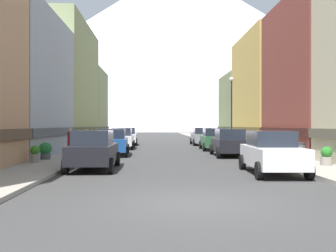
% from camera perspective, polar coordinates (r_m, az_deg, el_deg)
% --- Properties ---
extents(ground_plane, '(400.00, 400.00, 0.00)m').
position_cam_1_polar(ground_plane, '(10.03, 4.14, -11.47)').
color(ground_plane, '#363636').
extents(sidewalk_left, '(2.50, 100.00, 0.15)m').
position_cam_1_polar(sidewalk_left, '(45.11, -8.74, -2.36)').
color(sidewalk_left, gray).
rests_on(sidewalk_left, ground).
extents(sidewalk_right, '(2.50, 100.00, 0.15)m').
position_cam_1_polar(sidewalk_right, '(45.40, 7.14, -2.34)').
color(sidewalk_right, gray).
rests_on(sidewalk_right, ground).
extents(storefront_left_2, '(8.32, 13.48, 11.87)m').
position_cam_1_polar(storefront_left_2, '(39.18, -17.67, 5.58)').
color(storefront_left_2, '#8C9966').
rests_on(storefront_left_2, ground).
extents(storefront_left_3, '(6.55, 9.00, 9.06)m').
position_cam_1_polar(storefront_left_3, '(49.93, -13.19, 2.80)').
color(storefront_left_3, '#8C9966').
rests_on(storefront_left_3, ground).
extents(storefront_right_2, '(7.04, 11.14, 10.65)m').
position_cam_1_polar(storefront_right_2, '(38.00, 16.24, 4.84)').
color(storefront_right_2, '#D8B259').
rests_on(storefront_right_2, ground).
extents(storefront_right_3, '(9.32, 8.31, 8.14)m').
position_cam_1_polar(storefront_right_3, '(47.67, 13.79, 2.40)').
color(storefront_right_3, '#8C9966').
rests_on(storefront_right_3, ground).
extents(car_left_0, '(2.09, 4.41, 1.78)m').
position_cam_1_polar(car_left_0, '(17.52, -11.11, -3.54)').
color(car_left_0, black).
rests_on(car_left_0, ground).
extents(car_left_1, '(2.23, 4.48, 1.78)m').
position_cam_1_polar(car_left_1, '(25.51, -8.28, -2.40)').
color(car_left_1, '#19478C').
rests_on(car_left_1, ground).
extents(car_left_2, '(2.14, 4.43, 1.78)m').
position_cam_1_polar(car_left_2, '(32.61, -6.94, -1.85)').
color(car_left_2, silver).
rests_on(car_left_2, ground).
extents(car_left_3, '(2.22, 4.47, 1.78)m').
position_cam_1_polar(car_left_3, '(38.78, -6.18, -1.54)').
color(car_left_3, silver).
rests_on(car_left_3, ground).
extents(car_right_0, '(2.24, 4.48, 1.78)m').
position_cam_1_polar(car_right_0, '(16.26, 15.35, -3.83)').
color(car_right_0, silver).
rests_on(car_right_0, ground).
extents(car_right_1, '(2.16, 4.45, 1.78)m').
position_cam_1_polar(car_right_1, '(24.84, 9.18, -2.47)').
color(car_right_1, black).
rests_on(car_right_1, ground).
extents(car_right_2, '(2.20, 4.46, 1.78)m').
position_cam_1_polar(car_right_2, '(31.02, 6.89, -1.95)').
color(car_right_2, '#265933').
rests_on(car_right_2, ground).
extents(car_right_3, '(2.09, 4.41, 1.78)m').
position_cam_1_polar(car_right_3, '(38.71, 5.09, -1.55)').
color(car_right_3, slate).
rests_on(car_right_3, ground).
extents(trash_bin_right, '(0.59, 0.59, 0.98)m').
position_cam_1_polar(trash_bin_right, '(20.46, 19.18, -3.74)').
color(trash_bin_right, '#4C5156').
rests_on(trash_bin_right, sidewalk_right).
extents(potted_plant_0, '(0.69, 0.69, 0.95)m').
position_cam_1_polar(potted_plant_0, '(21.80, -17.95, -3.47)').
color(potted_plant_0, '#4C4C51').
rests_on(potted_plant_0, sidewalk_left).
extents(potted_plant_1, '(0.56, 0.56, 0.87)m').
position_cam_1_polar(potted_plant_1, '(19.24, 22.74, -4.20)').
color(potted_plant_1, gray).
rests_on(potted_plant_1, sidewalk_right).
extents(potted_plant_2, '(0.47, 0.47, 0.86)m').
position_cam_1_polar(potted_plant_2, '(20.04, -19.39, -3.90)').
color(potted_plant_2, gray).
rests_on(potted_plant_2, sidewalk_left).
extents(pedestrian_0, '(0.36, 0.36, 1.65)m').
position_cam_1_polar(pedestrian_0, '(34.05, -10.90, -1.75)').
color(pedestrian_0, '#333338').
rests_on(pedestrian_0, sidewalk_left).
extents(pedestrian_1, '(0.36, 0.36, 1.68)m').
position_cam_1_polar(pedestrian_1, '(24.26, -14.47, -2.47)').
color(pedestrian_1, maroon).
rests_on(pedestrian_1, sidewalk_left).
extents(pedestrian_2, '(0.36, 0.36, 1.59)m').
position_cam_1_polar(pedestrian_2, '(29.79, -12.16, -2.08)').
color(pedestrian_2, brown).
rests_on(pedestrian_2, sidewalk_left).
extents(streetlamp_right, '(0.36, 0.36, 5.86)m').
position_cam_1_polar(streetlamp_right, '(31.78, 9.54, 3.66)').
color(streetlamp_right, black).
rests_on(streetlamp_right, sidewalk_right).
extents(mountain_backdrop, '(319.83, 319.83, 117.12)m').
position_cam_1_polar(mountain_backdrop, '(276.24, 1.75, 11.91)').
color(mountain_backdrop, silver).
rests_on(mountain_backdrop, ground).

